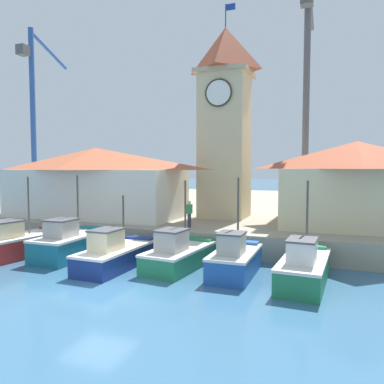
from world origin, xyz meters
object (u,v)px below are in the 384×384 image
fishing_boat_left_outer (71,243)px  warehouse_left (96,181)px  fishing_boat_far_left (19,243)px  fishing_boat_center (235,260)px  fishing_boat_mid_left (179,254)px  port_crane_near (34,135)px  port_crane_far (306,118)px  clock_tower (225,118)px  warehouse_right (356,183)px  dock_worker_near_tower (189,214)px  fishing_boat_left_inner (116,254)px  fishing_boat_mid_right (304,267)px

fishing_boat_left_outer → warehouse_left: warehouse_left is taller
fishing_boat_far_left → fishing_boat_center: bearing=2.7°
fishing_boat_far_left → fishing_boat_mid_left: 9.45m
fishing_boat_center → port_crane_near: port_crane_near is taller
fishing_boat_far_left → fishing_boat_mid_left: (9.41, 0.88, -0.06)m
fishing_boat_left_outer → port_crane_far: bearing=56.1°
clock_tower → warehouse_left: size_ratio=1.17×
fishing_boat_center → fishing_boat_mid_left: bearing=174.3°
fishing_boat_far_left → port_crane_far: 24.26m
clock_tower → warehouse_left: 10.63m
warehouse_right → dock_worker_near_tower: (-9.52, -3.99, -1.84)m
fishing_boat_left_inner → dock_worker_near_tower: fishing_boat_left_inner is taller
fishing_boat_far_left → fishing_boat_mid_left: fishing_boat_far_left is taller
warehouse_left → warehouse_right: (17.90, 1.53, 0.08)m
warehouse_left → fishing_boat_center: bearing=-29.2°
fishing_boat_mid_right → clock_tower: (-6.28, 9.94, 7.86)m
fishing_boat_mid_right → warehouse_right: 9.57m
fishing_boat_mid_left → port_crane_near: 28.54m
fishing_boat_left_inner → fishing_boat_mid_left: bearing=20.0°
warehouse_right → dock_worker_near_tower: size_ratio=5.54×
fishing_boat_center → fishing_boat_far_left: bearing=-177.3°
fishing_boat_mid_right → dock_worker_near_tower: 8.55m
fishing_boat_mid_right → warehouse_right: size_ratio=0.57×
fishing_boat_far_left → fishing_boat_center: fishing_boat_center is taller
fishing_boat_left_outer → port_crane_near: (-16.53, 15.16, 7.67)m
fishing_boat_center → warehouse_left: 14.47m
fishing_boat_center → clock_tower: size_ratio=0.30×
port_crane_near → fishing_boat_center: bearing=-30.6°
fishing_boat_center → port_crane_far: size_ratio=0.22×
fishing_boat_left_outer → warehouse_left: size_ratio=0.37×
fishing_boat_mid_left → port_crane_near: (-22.97, 15.04, 7.79)m
fishing_boat_mid_left → clock_tower: 12.31m
warehouse_left → port_crane_far: port_crane_far is taller
fishing_boat_left_inner → fishing_boat_mid_left: 3.16m
fishing_boat_mid_left → fishing_boat_mid_right: fishing_boat_mid_right is taller
fishing_boat_left_outer → dock_worker_near_tower: (5.43, 4.24, 1.41)m
fishing_boat_center → port_crane_far: 19.17m
fishing_boat_mid_right → port_crane_near: bearing=151.8°
fishing_boat_mid_right → port_crane_far: bearing=93.7°
fishing_boat_center → dock_worker_near_tower: bearing=131.7°
fishing_boat_left_outer → fishing_boat_mid_right: 12.47m
fishing_boat_left_inner → dock_worker_near_tower: 5.77m
clock_tower → port_crane_far: (5.17, 7.34, 0.64)m
warehouse_left → fishing_boat_left_outer: bearing=-66.2°
clock_tower → port_crane_far: 9.00m
warehouse_right → port_crane_near: port_crane_near is taller
dock_worker_near_tower → fishing_boat_mid_left: bearing=-76.2°
fishing_boat_left_outer → clock_tower: 13.79m
dock_worker_near_tower → fishing_boat_mid_right: bearing=-33.4°
warehouse_left → port_crane_far: (14.31, 10.19, 5.25)m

